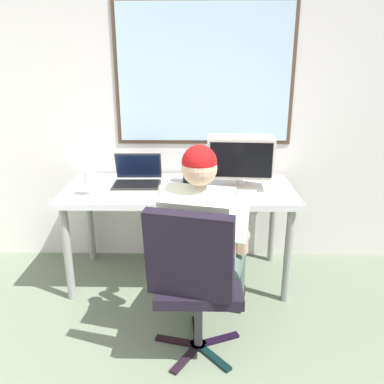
% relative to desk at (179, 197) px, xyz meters
% --- Properties ---
extents(wall_rear, '(5.90, 0.08, 2.84)m').
position_rel_desk_xyz_m(wall_rear, '(-0.12, 0.43, 0.75)').
color(wall_rear, silver).
rests_on(wall_rear, ground).
extents(desk, '(1.67, 0.74, 0.75)m').
position_rel_desk_xyz_m(desk, '(0.00, 0.00, 0.00)').
color(desk, gray).
rests_on(desk, ground).
extents(office_chair, '(0.54, 0.58, 0.95)m').
position_rel_desk_xyz_m(office_chair, '(0.12, -0.90, -0.13)').
color(office_chair, black).
rests_on(office_chair, ground).
extents(person_seated, '(0.61, 0.83, 1.23)m').
position_rel_desk_xyz_m(person_seated, '(0.18, -0.65, -0.03)').
color(person_seated, '#40524A').
rests_on(person_seated, ground).
extents(crt_monitor, '(0.48, 0.26, 0.38)m').
position_rel_desk_xyz_m(crt_monitor, '(0.44, -0.01, 0.31)').
color(crt_monitor, beige).
rests_on(crt_monitor, desk).
extents(laptop, '(0.36, 0.30, 0.22)m').
position_rel_desk_xyz_m(laptop, '(-0.32, 0.09, 0.13)').
color(laptop, '#292924').
rests_on(laptop, desk).
extents(wine_glass, '(0.08, 0.08, 0.17)m').
position_rel_desk_xyz_m(wine_glass, '(-0.60, -0.19, 0.19)').
color(wine_glass, silver).
rests_on(wine_glass, desk).
extents(desk_speaker, '(0.10, 0.10, 0.18)m').
position_rel_desk_xyz_m(desk_speaker, '(0.07, 0.13, 0.17)').
color(desk_speaker, black).
rests_on(desk_speaker, desk).
extents(cd_case, '(0.17, 0.16, 0.01)m').
position_rel_desk_xyz_m(cd_case, '(-0.03, -0.16, 0.08)').
color(cd_case, '#80276A').
rests_on(cd_case, desk).
extents(coffee_mug, '(0.08, 0.08, 0.10)m').
position_rel_desk_xyz_m(coffee_mug, '(0.14, -0.19, 0.13)').
color(coffee_mug, black).
rests_on(coffee_mug, desk).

